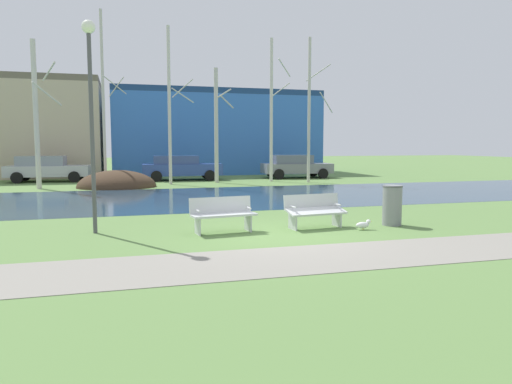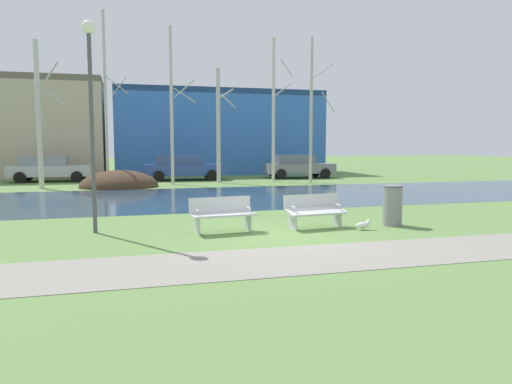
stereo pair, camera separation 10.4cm
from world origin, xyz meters
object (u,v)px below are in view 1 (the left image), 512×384
Objects in this scene: trash_bin at (392,205)px; parked_hatch_third_grey at (295,166)px; bench_right at (315,210)px; streetlamp at (91,92)px; seagull at (363,225)px; parked_van_nearest_silver at (47,168)px; bench_left at (223,214)px; parked_sedan_second_blue at (181,167)px.

parked_hatch_third_grey reaches higher than trash_bin.
parked_hatch_third_grey is (3.86, 17.70, 0.22)m from trash_bin.
bench_right is 6.28m from streetlamp.
seagull is at bearing -12.03° from streetlamp.
streetlamp is at bearing 171.83° from bench_right.
streetlamp is (-6.58, 1.40, 3.30)m from seagull.
parked_hatch_third_grey is at bearing -3.68° from parked_van_nearest_silver.
bench_left is at bearing -180.00° from bench_right.
bench_left is 2.45m from bench_right.
parked_van_nearest_silver is 0.96× the size of parked_sedan_second_blue.
trash_bin reaches higher than bench_left.
parked_sedan_second_blue is at bearing -6.57° from parked_van_nearest_silver.
seagull is 18.37m from parked_sedan_second_blue.
bench_right is 3.76× the size of seagull.
parked_van_nearest_silver is at bearing 176.32° from parked_hatch_third_grey.
trash_bin is 0.24× the size of parked_hatch_third_grey.
parked_hatch_third_grey is (4.93, 18.11, 0.65)m from seagull.
bench_right is 0.37× the size of parked_hatch_third_grey.
bench_right is at bearing 174.67° from trash_bin.
trash_bin is at bearing -102.30° from parked_hatch_third_grey.
streetlamp is (-7.65, 0.99, 2.87)m from trash_bin.
seagull is (3.54, -0.61, -0.34)m from bench_left.
parked_van_nearest_silver reaches higher than parked_sedan_second_blue.
parked_sedan_second_blue is (4.14, 16.79, -2.64)m from streetlamp.
streetlamp is 1.13× the size of parked_hatch_third_grey.
seagull is at bearing -9.85° from bench_left.
bench_right is at bearing -108.99° from parked_hatch_third_grey.
parked_van_nearest_silver is (-11.15, 18.66, 0.23)m from trash_bin.
bench_left is 19.58m from parked_van_nearest_silver.
parked_sedan_second_blue is at bearing 76.14° from streetlamp.
parked_hatch_third_grey is at bearing -0.67° from parked_sedan_second_blue.
parked_hatch_third_grey is at bearing 77.70° from trash_bin.
seagull is 0.10× the size of parked_hatch_third_grey.
parked_van_nearest_silver is at bearing 173.43° from parked_sedan_second_blue.
trash_bin reaches higher than bench_right.
trash_bin is 2.46× the size of seagull.
parked_hatch_third_grey is (6.02, 17.49, 0.31)m from bench_right.
bench_right reaches higher than seagull.
streetlamp is (-5.49, 0.79, 2.96)m from bench_right.
seagull is at bearing -105.23° from parked_hatch_third_grey.
seagull is at bearing -159.00° from trash_bin.
parked_van_nearest_silver reaches higher than trash_bin.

